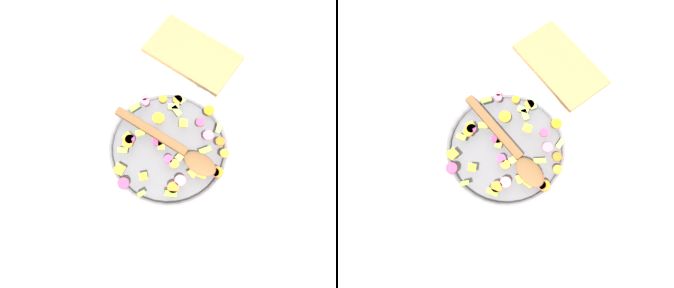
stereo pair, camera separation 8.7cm
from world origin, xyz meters
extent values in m
plane|color=silver|center=(0.00, 0.00, 0.00)|extent=(4.00, 4.00, 0.00)
cylinder|color=slate|center=(0.00, 0.00, 0.01)|extent=(0.36, 0.36, 0.01)
torus|color=#9E9EA5|center=(0.00, 0.00, 0.03)|extent=(0.41, 0.41, 0.05)
cylinder|color=orange|center=(-0.05, 0.04, 0.05)|extent=(0.03, 0.03, 0.01)
cylinder|color=orange|center=(-0.15, -0.01, 0.05)|extent=(0.04, 0.04, 0.01)
cylinder|color=orange|center=(-0.01, -0.01, 0.05)|extent=(0.03, 0.03, 0.01)
cylinder|color=orange|center=(0.06, -0.04, 0.05)|extent=(0.03, 0.03, 0.01)
cylinder|color=orange|center=(-0.04, -0.14, 0.05)|extent=(0.04, 0.04, 0.01)
cylinder|color=orange|center=(-0.11, -0.09, 0.05)|extent=(0.03, 0.03, 0.01)
cylinder|color=orange|center=(-0.08, 0.09, 0.05)|extent=(0.04, 0.04, 0.01)
cylinder|color=orange|center=(-0.14, -0.06, 0.05)|extent=(0.03, 0.03, 0.01)
cylinder|color=orange|center=(0.09, -0.10, 0.05)|extent=(0.03, 0.03, 0.01)
cylinder|color=orange|center=(0.05, -0.12, 0.05)|extent=(0.04, 0.04, 0.01)
cylinder|color=orange|center=(0.09, 0.06, 0.05)|extent=(0.03, 0.03, 0.01)
cube|color=#B0D759|center=(-0.09, -0.12, 0.05)|extent=(0.02, 0.03, 0.01)
cube|color=#A7D054|center=(0.04, -0.09, 0.05)|extent=(0.04, 0.03, 0.01)
cube|color=#A6D05C|center=(0.05, -0.13, 0.05)|extent=(0.03, 0.02, 0.01)
cube|color=#80B334|center=(-0.08, 0.11, 0.05)|extent=(0.03, 0.03, 0.01)
cube|color=#BBDC5D|center=(0.05, -0.10, 0.05)|extent=(0.03, 0.03, 0.01)
cube|color=#86B23B|center=(-0.02, 0.15, 0.05)|extent=(0.02, 0.02, 0.01)
cube|color=#BBDA55|center=(-0.05, 0.01, 0.05)|extent=(0.02, 0.03, 0.01)
cube|color=#A3CE42|center=(-0.09, -0.04, 0.05)|extent=(0.03, 0.03, 0.01)
cube|color=#7FB241|center=(0.14, -0.03, 0.05)|extent=(0.02, 0.03, 0.01)
cube|color=#95BA41|center=(0.09, 0.08, 0.05)|extent=(0.03, 0.03, 0.01)
cube|color=#A0C33A|center=(0.08, 0.02, 0.05)|extent=(0.03, 0.03, 0.01)
cube|color=#A7BD3B|center=(0.01, 0.01, 0.05)|extent=(0.03, 0.03, 0.01)
cylinder|color=#D96C91|center=(0.13, -0.07, 0.05)|extent=(0.02, 0.02, 0.01)
cylinder|color=#E06B8B|center=(-0.07, -0.08, 0.05)|extent=(0.04, 0.04, 0.01)
cylinder|color=#CD3168|center=(-0.09, -0.01, 0.05)|extent=(0.02, 0.02, 0.01)
cylinder|color=#DB4283|center=(-0.03, 0.03, 0.05)|extent=(0.03, 0.03, 0.01)
cylinder|color=#C6316B|center=(0.03, 0.01, 0.05)|extent=(0.04, 0.04, 0.01)
cylinder|color=#D93F6A|center=(-0.04, -0.10, 0.05)|extent=(0.03, 0.03, 0.01)
cylinder|color=pink|center=(-0.08, 0.06, 0.05)|extent=(0.03, 0.03, 0.01)
cylinder|color=#CA3B66|center=(0.03, 0.15, 0.05)|extent=(0.04, 0.04, 0.01)
cylinder|color=#E64579|center=(-0.14, -0.01, 0.05)|extent=(0.03, 0.03, 0.01)
cylinder|color=#D93672|center=(-0.12, -0.01, 0.05)|extent=(0.04, 0.04, 0.01)
cylinder|color=#D3366F|center=(0.09, 0.05, 0.05)|extent=(0.03, 0.03, 0.01)
cylinder|color=#F06887|center=(0.12, -0.06, 0.05)|extent=(0.03, 0.03, 0.01)
cube|color=gold|center=(0.00, 0.11, 0.05)|extent=(0.03, 0.03, 0.01)
cube|color=yellow|center=(-0.10, 0.03, 0.05)|extent=(0.03, 0.03, 0.01)
cube|color=gold|center=(0.06, 0.13, 0.05)|extent=(0.03, 0.03, 0.01)
cube|color=yellow|center=(0.10, 0.05, 0.05)|extent=(0.02, 0.02, 0.01)
cube|color=gold|center=(-0.12, 0.02, 0.05)|extent=(0.03, 0.03, 0.01)
cube|color=yellow|center=(0.00, -0.07, 0.05)|extent=(0.03, 0.03, 0.01)
cube|color=brown|center=(0.06, 0.00, 0.06)|extent=(0.22, 0.03, 0.01)
ellipsoid|color=brown|center=(-0.10, 0.00, 0.06)|extent=(0.09, 0.06, 0.01)
cube|color=#9E7547|center=(0.12, -0.30, 0.01)|extent=(0.28, 0.16, 0.02)
camera|label=1|loc=(-0.16, 0.23, 0.88)|focal=35.00mm
camera|label=2|loc=(-0.23, 0.17, 0.88)|focal=35.00mm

